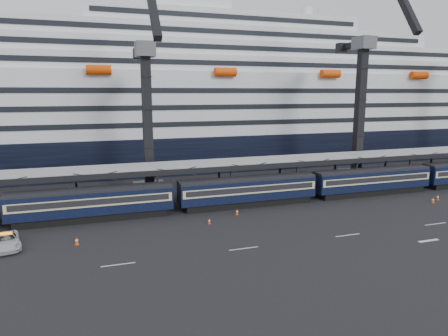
{
  "coord_description": "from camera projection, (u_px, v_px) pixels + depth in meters",
  "views": [
    {
      "loc": [
        -27.42,
        -38.66,
        15.11
      ],
      "look_at": [
        -11.45,
        10.0,
        5.42
      ],
      "focal_mm": 32.0,
      "sensor_mm": 36.0,
      "label": 1
    }
  ],
  "objects": [
    {
      "name": "traffic_cone_c",
      "position": [
        209.0,
        221.0,
        46.7
      ],
      "size": [
        0.35,
        0.35,
        0.7
      ],
      "color": "#E94507",
      "rests_on": "ground"
    },
    {
      "name": "crane_dark_near",
      "position": [
        148.0,
        116.0,
        56.32
      ],
      "size": [
        4.5,
        17.75,
        35.08
      ],
      "color": "#46474D",
      "rests_on": "ground"
    },
    {
      "name": "traffic_cone_d",
      "position": [
        237.0,
        212.0,
        50.12
      ],
      "size": [
        0.4,
        0.4,
        0.8
      ],
      "color": "#E94507",
      "rests_on": "ground"
    },
    {
      "name": "canopy",
      "position": [
        289.0,
        160.0,
        59.4
      ],
      "size": [
        130.0,
        6.25,
        5.53
      ],
      "color": "gray",
      "rests_on": "ground"
    },
    {
      "name": "crane_dark_mid",
      "position": [
        362.0,
        103.0,
        65.84
      ],
      "size": [
        4.5,
        18.24,
        39.64
      ],
      "color": "#46474D",
      "rests_on": "ground"
    },
    {
      "name": "train",
      "position": [
        271.0,
        188.0,
        54.81
      ],
      "size": [
        133.05,
        3.0,
        4.05
      ],
      "color": "black",
      "rests_on": "ground"
    },
    {
      "name": "lane_markings",
      "position": [
        431.0,
        229.0,
        44.92
      ],
      "size": [
        111.0,
        4.27,
        0.02
      ],
      "color": "beige",
      "rests_on": "ground"
    },
    {
      "name": "pickup_truck",
      "position": [
        7.0,
        241.0,
        39.3
      ],
      "size": [
        3.47,
        5.57,
        1.44
      ],
      "primitive_type": "imported",
      "rotation": [
        0.0,
        0.0,
        0.22
      ],
      "color": "silver",
      "rests_on": "ground"
    },
    {
      "name": "traffic_cone_f",
      "position": [
        438.0,
        197.0,
        57.12
      ],
      "size": [
        0.41,
        0.41,
        0.81
      ],
      "color": "#E94507",
      "rests_on": "ground"
    },
    {
      "name": "ground",
      "position": [
        342.0,
        222.0,
        47.31
      ],
      "size": [
        260.0,
        260.0,
        0.0
      ],
      "primitive_type": "plane",
      "color": "black",
      "rests_on": "ground"
    },
    {
      "name": "cruise_ship",
      "position": [
        218.0,
        105.0,
        87.62
      ],
      "size": [
        214.09,
        28.84,
        34.0
      ],
      "color": "black",
      "rests_on": "ground"
    },
    {
      "name": "traffic_cone_b",
      "position": [
        77.0,
        241.0,
        40.25
      ],
      "size": [
        0.42,
        0.42,
        0.85
      ],
      "color": "#E94507",
      "rests_on": "ground"
    },
    {
      "name": "traffic_cone_e",
      "position": [
        433.0,
        200.0,
        55.61
      ],
      "size": [
        0.41,
        0.41,
        0.82
      ],
      "color": "#E94507",
      "rests_on": "ground"
    }
  ]
}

